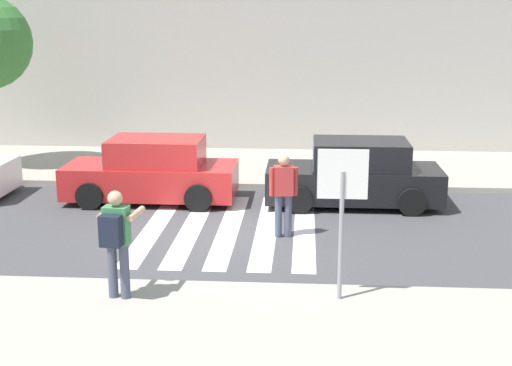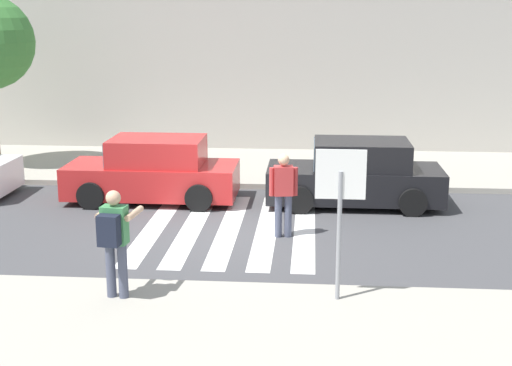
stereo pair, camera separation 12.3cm
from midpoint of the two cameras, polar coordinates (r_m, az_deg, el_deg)
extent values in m
plane|color=#424244|center=(15.02, -2.47, -3.86)|extent=(120.00, 120.00, 0.00)
cube|color=#9E998C|center=(20.78, -0.62, 1.32)|extent=(60.00, 4.80, 0.14)
cube|color=#ADA89E|center=(24.72, 0.19, 10.45)|extent=(56.00, 4.00, 6.24)
cube|color=silver|center=(15.47, -8.30, -3.46)|extent=(0.44, 5.20, 0.01)
cube|color=silver|center=(15.32, -5.37, -3.54)|extent=(0.44, 5.20, 0.01)
cube|color=silver|center=(15.21, -2.39, -3.62)|extent=(0.44, 5.20, 0.01)
cube|color=silver|center=(15.15, 0.63, -3.68)|extent=(0.44, 5.20, 0.01)
cube|color=silver|center=(15.12, 3.66, -3.74)|extent=(0.44, 5.20, 0.01)
cylinder|color=gray|center=(10.99, 6.49, -4.25)|extent=(0.07, 0.07, 2.04)
cube|color=white|center=(10.74, 6.63, 0.70)|extent=(0.76, 0.03, 0.76)
cube|color=red|center=(10.76, 6.63, 0.72)|extent=(0.66, 0.02, 0.66)
cylinder|color=#474C60|center=(11.41, -11.71, -6.86)|extent=(0.15, 0.15, 0.88)
cylinder|color=#474C60|center=(11.34, -10.77, -6.95)|extent=(0.15, 0.15, 0.88)
cube|color=#3D844C|center=(11.14, -11.42, -3.34)|extent=(0.41, 0.28, 0.60)
sphere|color=tan|center=(11.02, -11.52, -1.20)|extent=(0.23, 0.23, 0.23)
cylinder|color=tan|center=(11.39, -12.15, -2.29)|extent=(0.17, 0.59, 0.10)
cylinder|color=tan|center=(11.21, -9.89, -2.44)|extent=(0.17, 0.59, 0.10)
cube|color=black|center=(11.45, -10.71, -1.97)|extent=(0.15, 0.12, 0.10)
cube|color=black|center=(10.94, -11.87, -3.78)|extent=(0.34, 0.24, 0.48)
cylinder|color=#474C60|center=(14.53, 1.56, -2.66)|extent=(0.15, 0.15, 0.88)
cylinder|color=#474C60|center=(14.55, 2.34, -2.64)|extent=(0.15, 0.15, 0.88)
cube|color=#B73333|center=(14.35, 1.97, 0.19)|extent=(0.41, 0.29, 0.60)
sphere|color=tan|center=(14.25, 1.99, 1.87)|extent=(0.23, 0.23, 0.23)
cylinder|color=#B73333|center=(14.33, 1.02, 0.10)|extent=(0.10, 0.10, 0.58)
cylinder|color=#B73333|center=(14.38, 2.92, 0.13)|extent=(0.10, 0.10, 0.58)
cube|color=red|center=(17.42, -8.59, 0.27)|extent=(4.10, 1.70, 0.76)
cube|color=red|center=(17.24, -8.18, 2.53)|extent=(2.20, 1.56, 0.64)
cube|color=slate|center=(17.49, -11.61, 2.55)|extent=(0.10, 1.50, 0.54)
cube|color=slate|center=(17.06, -4.99, 2.50)|extent=(0.10, 1.50, 0.51)
cylinder|color=black|center=(17.00, -13.36, -1.01)|extent=(0.64, 0.22, 0.64)
cylinder|color=black|center=(18.58, -11.83, 0.31)|extent=(0.64, 0.22, 0.64)
cylinder|color=black|center=(16.42, -4.86, -1.20)|extent=(0.64, 0.22, 0.64)
cylinder|color=black|center=(18.05, -4.04, 0.19)|extent=(0.64, 0.22, 0.64)
cube|color=black|center=(17.04, 7.57, 0.01)|extent=(4.10, 1.70, 0.76)
cube|color=black|center=(16.90, 8.15, 2.30)|extent=(2.20, 1.56, 0.64)
cube|color=slate|center=(16.85, 4.52, 2.37)|extent=(0.10, 1.50, 0.54)
cube|color=slate|center=(17.00, 11.42, 2.24)|extent=(0.10, 1.50, 0.51)
cylinder|color=black|center=(16.23, 3.24, -1.35)|extent=(0.64, 0.22, 0.64)
cylinder|color=black|center=(17.88, 3.32, 0.07)|extent=(0.64, 0.22, 0.64)
cylinder|color=black|center=(16.40, 12.16, -1.48)|extent=(0.64, 0.22, 0.64)
cylinder|color=black|center=(18.04, 11.42, -0.07)|extent=(0.64, 0.22, 0.64)
camera|label=1|loc=(0.06, -90.24, -0.06)|focal=50.00mm
camera|label=2|loc=(0.06, 89.76, 0.06)|focal=50.00mm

